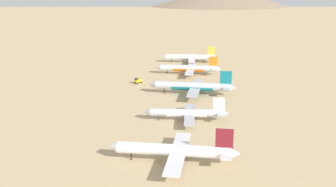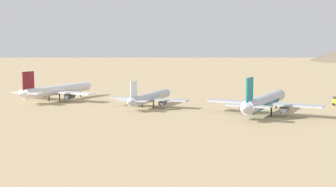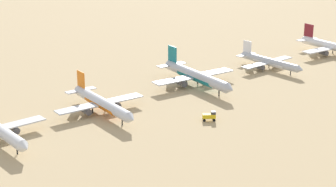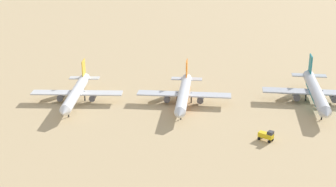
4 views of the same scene
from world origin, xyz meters
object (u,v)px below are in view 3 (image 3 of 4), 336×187
parked_jet_1 (102,103)px  parked_jet_3 (269,62)px  parked_jet_4 (333,47)px  parked_jet_2 (196,76)px  service_truck (210,116)px

parked_jet_1 → parked_jet_3: parked_jet_1 is taller
parked_jet_3 → parked_jet_4: (7.59, 49.80, 0.93)m
parked_jet_2 → service_truck: size_ratio=9.64×
parked_jet_1 → parked_jet_3: (7.17, 104.12, -0.53)m
parked_jet_4 → parked_jet_2: bearing=-98.0°
parked_jet_1 → parked_jet_2: parked_jet_2 is taller
parked_jet_1 → parked_jet_4: size_ratio=0.93×
parked_jet_1 → parked_jet_2: size_ratio=0.90×
parked_jet_1 → parked_jet_4: bearing=84.5°
parked_jet_2 → parked_jet_4: size_ratio=1.03×
parked_jet_4 → parked_jet_3: bearing=-98.7°
parked_jet_4 → parked_jet_1: bearing=-95.5°
parked_jet_4 → service_truck: bearing=-80.4°
parked_jet_2 → parked_jet_4: (13.93, 98.76, -0.11)m
parked_jet_3 → service_truck: 82.94m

